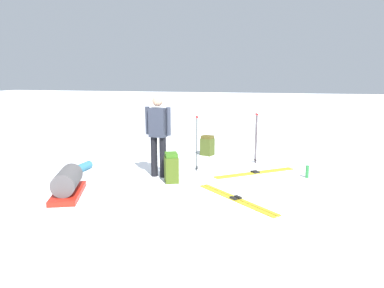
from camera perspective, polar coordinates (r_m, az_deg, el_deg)
The scene contains 11 objects.
ground_plane at distance 7.55m, azimuth 0.00°, elevation -5.23°, with size 80.00×80.00×0.00m, color white.
skier_standing at distance 7.39m, azimuth -5.45°, elevation 1.95°, with size 0.24×0.57×1.70m.
ski_pair_near at distance 7.91m, azimuth 10.06°, elevation -4.56°, with size 1.37×1.63×0.05m.
ski_pair_far at distance 6.23m, azimuth 7.02°, elevation -8.71°, with size 1.36×1.56×0.05m.
backpack_large_dark at distance 9.53m, azimuth 2.47°, elevation -0.26°, with size 0.35×0.37×0.53m.
backpack_bright at distance 7.12m, azimuth -3.32°, elevation -3.82°, with size 0.41×0.38×0.59m.
ski_poles_planted_near at distance 7.92m, azimuth 0.78°, elevation 0.61°, with size 0.17×0.10×1.23m.
ski_poles_planted_far at distance 8.75m, azimuth 10.22°, elevation 1.37°, with size 0.19×0.11×1.21m.
gear_sled at distance 6.68m, azimuth -19.29°, elevation -5.97°, with size 1.26×0.88×0.49m.
sleeping_mat_rolled at distance 8.30m, azimuth -17.11°, elevation -3.59°, with size 0.18×0.18×0.55m, color teal.
thermos_bottle at distance 7.81m, azimuth 17.96°, elevation -4.23°, with size 0.07×0.07×0.26m, color #267736.
Camera 1 is at (-6.99, -1.96, 2.08)m, focal length 33.33 mm.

